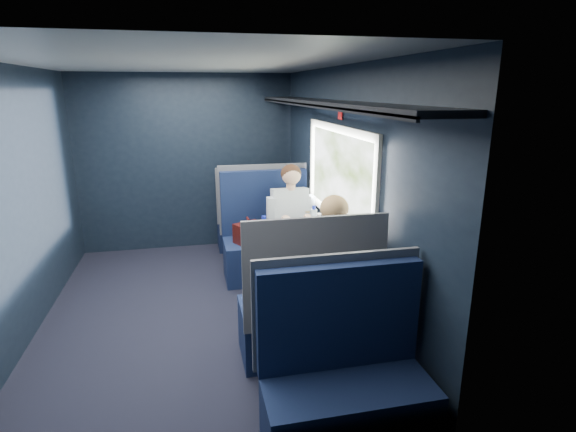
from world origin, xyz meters
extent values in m
cube|color=black|center=(0.00, 0.00, -0.01)|extent=(2.80, 4.20, 0.01)
cube|color=black|center=(1.45, 0.00, 1.15)|extent=(0.10, 4.20, 2.30)
cube|color=black|center=(-1.45, 0.00, 1.15)|extent=(0.10, 4.20, 2.30)
cube|color=black|center=(0.00, 2.15, 1.15)|extent=(2.80, 0.10, 2.30)
cube|color=black|center=(0.00, -2.15, 1.15)|extent=(2.80, 0.10, 2.30)
cube|color=silver|center=(0.00, 0.00, 2.35)|extent=(2.80, 4.20, 0.10)
cube|color=beige|center=(1.38, 0.00, 1.74)|extent=(0.03, 1.84, 0.07)
cube|color=beige|center=(1.38, 0.00, 0.90)|extent=(0.03, 1.84, 0.07)
cube|color=beige|center=(1.38, -0.89, 1.32)|extent=(0.03, 0.07, 0.78)
cube|color=beige|center=(1.38, 0.89, 1.32)|extent=(0.03, 0.07, 0.78)
cube|color=black|center=(1.22, 0.00, 1.98)|extent=(0.36, 4.10, 0.04)
cube|color=black|center=(1.05, 0.00, 1.96)|extent=(0.02, 4.10, 0.03)
cube|color=red|center=(1.38, 0.00, 1.89)|extent=(0.01, 0.10, 0.12)
cylinder|color=#54565E|center=(0.88, 0.00, 0.35)|extent=(0.08, 0.08, 0.70)
cube|color=beige|center=(1.06, 0.00, 0.72)|extent=(0.62, 1.00, 0.04)
cube|color=#0B1433|center=(0.85, 0.78, 0.23)|extent=(1.00, 0.50, 0.45)
cube|color=#0B1433|center=(0.85, 1.08, 0.82)|extent=(1.00, 0.10, 0.75)
cube|color=#54565E|center=(0.85, 1.14, 0.85)|extent=(1.04, 0.03, 0.82)
cube|color=#54565E|center=(0.85, 0.73, 0.55)|extent=(0.06, 0.40, 0.20)
cube|color=#42100E|center=(0.62, 0.79, 0.56)|extent=(0.35, 0.29, 0.22)
cylinder|color=#42100E|center=(0.62, 0.79, 0.71)|extent=(0.08, 0.13, 0.03)
cylinder|color=silver|center=(0.79, 0.72, 0.58)|extent=(0.09, 0.09, 0.25)
cylinder|color=#1728B1|center=(0.79, 0.72, 0.73)|extent=(0.05, 0.05, 0.06)
cube|color=#0B1433|center=(0.85, -0.78, 0.23)|extent=(1.00, 0.50, 0.45)
cube|color=#0B1433|center=(0.85, -1.08, 0.82)|extent=(1.00, 0.10, 0.75)
cube|color=#54565E|center=(0.85, -1.14, 0.85)|extent=(1.04, 0.03, 0.82)
cube|color=#54565E|center=(0.85, -0.73, 0.55)|extent=(0.06, 0.40, 0.20)
cube|color=#0B1433|center=(0.85, 1.88, 0.23)|extent=(1.00, 0.40, 0.45)
cube|color=#0B1433|center=(0.85, 1.64, 0.78)|extent=(1.00, 0.10, 0.66)
cube|color=#54565E|center=(0.85, 1.59, 0.80)|extent=(1.04, 0.03, 0.72)
cube|color=#0B1433|center=(0.85, -1.88, 0.23)|extent=(1.00, 0.40, 0.45)
cube|color=#0B1433|center=(0.85, -1.64, 0.78)|extent=(1.00, 0.10, 0.66)
cube|color=#54565E|center=(0.85, -1.59, 0.80)|extent=(1.04, 0.03, 0.72)
cube|color=black|center=(1.10, 0.64, 0.53)|extent=(0.36, 0.44, 0.16)
cube|color=black|center=(1.10, 0.44, 0.23)|extent=(0.32, 0.12, 0.45)
cube|color=#B0C1D0|center=(1.10, 0.80, 0.78)|extent=(0.40, 0.29, 0.53)
cylinder|color=#D8A88C|center=(1.10, 0.76, 1.06)|extent=(0.10, 0.10, 0.06)
sphere|color=#D8A88C|center=(1.10, 0.74, 1.20)|extent=(0.21, 0.21, 0.21)
sphere|color=#382114|center=(1.10, 0.76, 1.21)|extent=(0.22, 0.22, 0.22)
cube|color=#B0C1D0|center=(0.88, 0.76, 0.78)|extent=(0.09, 0.12, 0.34)
cube|color=#B0C1D0|center=(1.32, 0.76, 0.78)|extent=(0.09, 0.12, 0.34)
cube|color=black|center=(1.10, -0.64, 0.53)|extent=(0.36, 0.44, 0.16)
cube|color=black|center=(1.10, -0.44, 0.23)|extent=(0.32, 0.12, 0.45)
cube|color=black|center=(1.10, -0.80, 0.78)|extent=(0.40, 0.29, 0.53)
cylinder|color=#D8A88C|center=(1.10, -0.76, 1.06)|extent=(0.10, 0.10, 0.06)
sphere|color=#D8A88C|center=(1.10, -0.74, 1.20)|extent=(0.21, 0.21, 0.21)
sphere|color=tan|center=(1.10, -0.76, 1.21)|extent=(0.22, 0.22, 0.22)
cube|color=black|center=(0.88, -0.76, 0.78)|extent=(0.09, 0.12, 0.34)
cube|color=black|center=(1.32, -0.76, 0.78)|extent=(0.09, 0.12, 0.34)
cube|color=tan|center=(1.10, -0.86, 0.90)|extent=(0.26, 0.07, 0.36)
cube|color=white|center=(0.99, 0.01, 0.74)|extent=(0.69, 0.86, 0.01)
cube|color=silver|center=(1.30, 0.10, 0.75)|extent=(0.28, 0.34, 0.01)
cube|color=silver|center=(1.41, 0.10, 0.86)|extent=(0.07, 0.30, 0.21)
cube|color=black|center=(1.40, 0.10, 0.86)|extent=(0.06, 0.26, 0.17)
cylinder|color=silver|center=(1.23, 0.28, 0.83)|extent=(0.07, 0.07, 0.18)
cylinder|color=#1728B1|center=(1.23, 0.28, 0.94)|extent=(0.04, 0.04, 0.04)
cylinder|color=white|center=(1.31, 0.41, 0.79)|extent=(0.08, 0.08, 0.10)
camera|label=1|loc=(0.03, -3.94, 2.09)|focal=28.00mm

